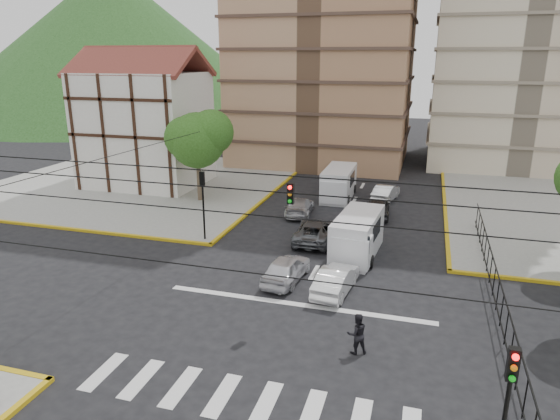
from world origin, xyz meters
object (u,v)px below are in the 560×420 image
at_px(traffic_light_se, 508,398).
at_px(car_white_front_right, 336,280).
at_px(van_left_lane, 338,184).
at_px(car_silver_front_left, 286,269).
at_px(traffic_light_nw, 203,194).
at_px(van_right_lane, 357,237).
at_px(pedestrian_crosswalk, 357,334).

height_order(traffic_light_se, car_white_front_right, traffic_light_se).
height_order(van_left_lane, car_silver_front_left, van_left_lane).
height_order(traffic_light_nw, van_right_lane, traffic_light_nw).
xyz_separation_m(traffic_light_nw, pedestrian_crosswalk, (11.10, -9.85, -2.26)).
xyz_separation_m(car_silver_front_left, pedestrian_crosswalk, (4.49, -5.63, 0.16)).
bearing_deg(traffic_light_nw, traffic_light_se, -45.00).
bearing_deg(pedestrian_crosswalk, van_right_lane, -108.39).
height_order(traffic_light_nw, car_white_front_right, traffic_light_nw).
bearing_deg(car_white_front_right, traffic_light_nw, -20.86).
bearing_deg(traffic_light_nw, car_silver_front_left, -32.56).
relative_size(van_right_lane, car_silver_front_left, 1.39).
relative_size(traffic_light_se, car_white_front_right, 1.08).
relative_size(traffic_light_se, van_left_lane, 0.78).
xyz_separation_m(traffic_light_se, traffic_light_nw, (-15.60, 15.60, 0.00)).
xyz_separation_m(van_right_lane, pedestrian_crosswalk, (1.45, -10.01, -0.36)).
distance_m(van_right_lane, van_left_lane, 12.56).
bearing_deg(traffic_light_se, traffic_light_nw, 135.00).
relative_size(traffic_light_se, car_silver_front_left, 1.08).
distance_m(traffic_light_nw, van_right_lane, 9.84).
bearing_deg(traffic_light_nw, pedestrian_crosswalk, -41.59).
bearing_deg(pedestrian_crosswalk, traffic_light_nw, -68.22).
xyz_separation_m(van_right_lane, car_white_front_right, (-0.31, -4.93, -0.54)).
distance_m(traffic_light_se, van_left_lane, 29.43).
relative_size(car_white_front_right, pedestrian_crosswalk, 2.39).
xyz_separation_m(traffic_light_nw, car_silver_front_left, (6.61, -4.22, -2.42)).
distance_m(traffic_light_se, traffic_light_nw, 22.06).
bearing_deg(car_silver_front_left, pedestrian_crosswalk, 133.77).
bearing_deg(traffic_light_nw, car_white_front_right, -27.07).
bearing_deg(van_right_lane, traffic_light_se, -64.74).
height_order(car_silver_front_left, pedestrian_crosswalk, pedestrian_crosswalk).
relative_size(traffic_light_nw, car_silver_front_left, 1.08).
height_order(car_silver_front_left, car_white_front_right, car_silver_front_left).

